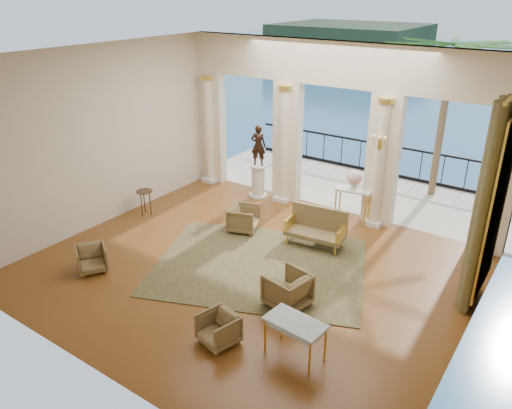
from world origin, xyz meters
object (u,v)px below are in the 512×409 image
Objects in this scene: armchair_d at (244,217)px; statue at (258,145)px; game_table at (295,325)px; side_table at (145,194)px; armchair_b at (218,328)px; armchair_c at (287,288)px; settee at (317,227)px; console_table at (353,195)px; pedestal at (258,181)px; armchair_a at (92,258)px.

armchair_d is 2.57m from statue.
side_table is (-6.20, 2.54, -0.01)m from game_table.
armchair_c is (0.40, 1.63, 0.07)m from armchair_b.
armchair_c reaches higher than game_table.
armchair_b is 0.53× the size of statue.
settee reaches higher than console_table.
console_table is (-0.61, 4.24, 0.35)m from armchair_c.
settee reaches higher than game_table.
pedestal is 0.83× the size of statue.
settee is at bearing -152.92° from armchair_c.
settee is at bearing 109.21° from armchair_b.
console_table reaches higher than armchair_d.
game_table is at bearing -56.46° from armchair_a.
armchair_b is at bearing -168.86° from armchair_d.
armchair_c is (4.18, 1.32, 0.07)m from armchair_a.
statue is (0.00, 0.00, 1.09)m from pedestal.
statue is 1.68× the size of side_table.
armchair_c is 2.63m from settee.
armchair_b is 0.87× the size of armchair_d.
armchair_c is 4.30m from console_table.
armchair_a is 0.90× the size of side_table.
armchair_d is 2.85m from side_table.
pedestal is at bearing 133.16° from armchair_b.
side_table reaches higher than armchair_a.
armchair_c is 0.66× the size of statue.
settee is 1.48× the size of console_table.
console_table reaches higher than side_table.
armchair_d is at bearing -118.62° from armchair_c.
game_table is 6.70m from side_table.
console_table reaches higher than game_table.
game_table is 1.06× the size of console_table.
side_table is at bearing 36.71° from statue.
pedestal reaches higher than armchair_c.
armchair_c is 1.08× the size of armchair_d.
pedestal is 1.09m from statue.
armchair_c is 5.51m from pedestal.
settee is 3.29m from pedestal.
armchair_b is (3.78, -0.31, -0.00)m from armchair_a.
armchair_b is 1.37m from game_table.
armchair_c is at bearing -148.61° from armchair_d.
pedestal is at bearing 25.38° from armchair_a.
armchair_b is 0.81× the size of armchair_c.
settee is 4.00m from game_table.
statue is (-0.97, 2.05, 1.20)m from armchair_d.
armchair_b is at bearing -31.39° from side_table.
pedestal is (-2.84, 1.67, 0.01)m from settee.
console_table is at bearing 31.03° from side_table.
statue is 1.20× the size of console_table.
armchair_c is 0.74× the size of game_table.
pedestal reaches higher than armchair_b.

